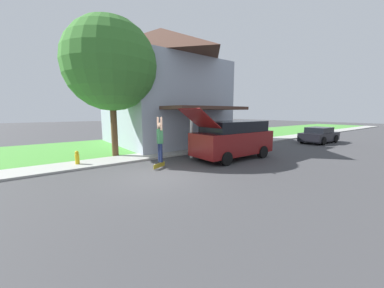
% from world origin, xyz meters
% --- Properties ---
extents(ground_plane, '(120.00, 120.00, 0.00)m').
position_xyz_m(ground_plane, '(0.00, 0.00, 0.00)').
color(ground_plane, '#3D3D3F').
extents(lawn, '(10.00, 80.00, 0.08)m').
position_xyz_m(lawn, '(-8.00, 6.00, 0.04)').
color(lawn, '#478E38').
rests_on(lawn, ground_plane).
extents(sidewalk, '(1.80, 80.00, 0.10)m').
position_xyz_m(sidewalk, '(-3.60, 6.00, 0.05)').
color(sidewalk, '#9E9E99').
rests_on(sidewalk, ground_plane).
extents(house, '(11.68, 8.46, 9.20)m').
position_xyz_m(house, '(-8.14, 4.82, 4.86)').
color(house, '#99A3B2').
rests_on(house, lawn).
extents(lawn_tree_near, '(5.07, 5.07, 7.68)m').
position_xyz_m(lawn_tree_near, '(-4.73, -0.30, 5.21)').
color(lawn_tree_near, brown).
rests_on(lawn_tree_near, lawn).
extents(suv_parked, '(2.15, 5.54, 2.81)m').
position_xyz_m(suv_parked, '(-0.28, 4.92, 1.14)').
color(suv_parked, maroon).
rests_on(suv_parked, ground_plane).
extents(car_down_street, '(1.89, 4.05, 1.34)m').
position_xyz_m(car_down_street, '(-0.14, 15.65, 0.65)').
color(car_down_street, black).
rests_on(car_down_street, ground_plane).
extents(skateboarder, '(0.41, 0.24, 2.06)m').
position_xyz_m(skateboarder, '(-0.70, 0.50, 1.42)').
color(skateboarder, '#192347').
rests_on(skateboarder, ground_plane).
extents(skateboard, '(0.36, 0.77, 0.25)m').
position_xyz_m(skateboard, '(-0.83, 0.50, 0.15)').
color(skateboard, '#A89323').
rests_on(skateboard, ground_plane).
extents(fire_hydrant, '(0.20, 0.20, 0.66)m').
position_xyz_m(fire_hydrant, '(-3.66, -2.48, 0.42)').
color(fire_hydrant, gold).
rests_on(fire_hydrant, sidewalk).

